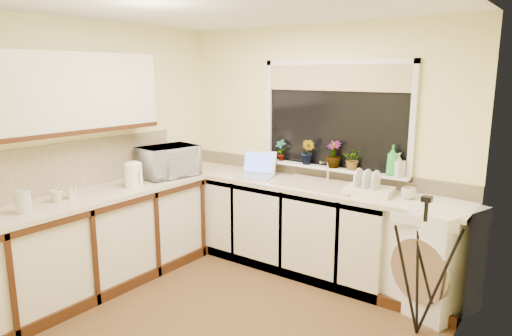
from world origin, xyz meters
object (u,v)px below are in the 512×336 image
object	(u,v)px
plant_d	(353,159)
cup_back	(409,193)
dish_rack	(369,191)
plant_c	(334,154)
microwave	(168,161)
plant_a	(281,150)
glass_jug	(23,202)
soap_bottle_clear	(398,165)
plant_b	(308,152)
steel_jar	(72,192)
kettle	(134,176)
cup_left	(56,196)
washing_machine	(431,256)
tripod	(422,267)
soap_bottle_green	(393,160)
laptop	(257,170)

from	to	relation	value
plant_d	cup_back	xyz separation A→B (m)	(0.62, -0.20, -0.20)
dish_rack	plant_c	size ratio (longest dim) A/B	1.52
microwave	plant_a	world-z (taller)	plant_a
microwave	glass_jug	bearing A→B (deg)	-168.83
soap_bottle_clear	dish_rack	bearing A→B (deg)	-126.93
plant_a	plant_b	bearing A→B (deg)	-2.94
steel_jar	plant_a	distance (m)	2.11
kettle	cup_back	world-z (taller)	kettle
plant_a	cup_back	bearing A→B (deg)	-7.06
microwave	cup_back	world-z (taller)	microwave
dish_rack	glass_jug	xyz separation A→B (m)	(-1.96, -2.11, 0.06)
plant_d	cup_left	bearing A→B (deg)	-131.06
cup_left	washing_machine	bearing A→B (deg)	34.24
dish_rack	tripod	xyz separation A→B (m)	(0.65, -0.50, -0.38)
cup_left	glass_jug	bearing A→B (deg)	-75.31
glass_jug	soap_bottle_green	bearing A→B (deg)	48.31
tripod	plant_d	bearing A→B (deg)	143.41
kettle	microwave	xyz separation A→B (m)	(-0.07, 0.52, 0.05)
steel_jar	plant_b	distance (m)	2.27
washing_machine	glass_jug	size ratio (longest dim) A/B	5.16
kettle	glass_jug	distance (m)	1.05
kettle	steel_jar	bearing A→B (deg)	-99.73
kettle	plant_c	distance (m)	1.96
microwave	dish_rack	bearing A→B (deg)	-64.84
plant_d	cup_left	xyz separation A→B (m)	(-1.77, -2.04, -0.20)
kettle	tripod	world-z (taller)	kettle
steel_jar	plant_b	bearing A→B (deg)	55.64
steel_jar	plant_a	size ratio (longest dim) A/B	0.54
washing_machine	tripod	bearing A→B (deg)	-63.70
microwave	washing_machine	bearing A→B (deg)	-68.06
cup_left	cup_back	bearing A→B (deg)	37.61
plant_d	cup_back	bearing A→B (deg)	-17.67
laptop	microwave	xyz separation A→B (m)	(-0.76, -0.54, 0.09)
plant_a	cup_left	world-z (taller)	plant_a
microwave	plant_a	size ratio (longest dim) A/B	2.56
washing_machine	microwave	size ratio (longest dim) A/B	1.55
plant_c	soap_bottle_clear	xyz separation A→B (m)	(0.65, -0.00, -0.03)
tripod	soap_bottle_clear	world-z (taller)	soap_bottle_clear
glass_jug	plant_a	bearing A→B (deg)	69.76
glass_jug	soap_bottle_clear	world-z (taller)	soap_bottle_clear
plant_d	microwave	bearing A→B (deg)	-155.24
washing_machine	microwave	distance (m)	2.71
steel_jar	soap_bottle_clear	xyz separation A→B (m)	(2.21, 1.88, 0.20)
microwave	plant_b	distance (m)	1.46
soap_bottle_clear	cup_left	size ratio (longest dim) A/B	1.95
plant_c	plant_d	size ratio (longest dim) A/B	1.30
plant_d	soap_bottle_clear	distance (m)	0.45
washing_machine	plant_c	world-z (taller)	plant_c
soap_bottle_green	glass_jug	bearing A→B (deg)	-131.69
laptop	plant_c	bearing A→B (deg)	-0.87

